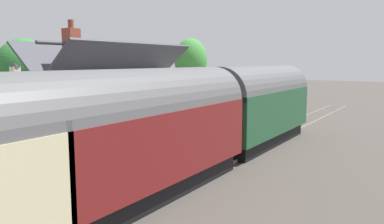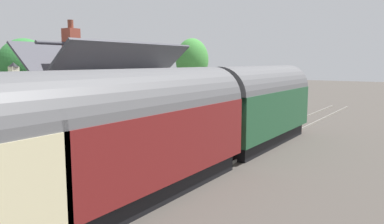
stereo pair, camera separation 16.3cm
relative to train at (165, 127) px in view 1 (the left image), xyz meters
name	(u,v)px [view 1 (the left image)]	position (x,y,z in m)	size (l,w,h in m)	color
ground_plane	(189,164)	(2.98, 0.90, -2.22)	(160.00, 160.00, 0.00)	#423D38
platform	(128,144)	(2.98, 4.57, -1.74)	(32.00, 5.34, 0.95)	gray
platform_edge_coping	(168,140)	(2.98, 2.08, -1.25)	(32.00, 0.36, 0.02)	beige
rail_near	(221,168)	(2.98, -0.72, -2.15)	(52.00, 0.08, 0.14)	gray
rail_far	(193,163)	(2.98, 0.72, -2.15)	(52.00, 0.08, 0.14)	gray
train	(165,127)	(0.00, 0.00, 0.00)	(26.15, 2.73, 4.32)	black
station_building	(111,105)	(2.43, 5.11, 0.24)	(7.85, 4.04, 5.35)	white
bench_mid_platform	(215,112)	(9.60, 3.32, -0.79)	(1.41, 0.48, 0.88)	#26727F
bench_by_lamp	(234,107)	(12.80, 3.59, -0.79)	(1.41, 0.47, 0.88)	#26727F
planter_corner_building	(175,109)	(9.86, 6.58, -0.85)	(0.54, 0.54, 0.83)	gray
lamp_post_platform	(17,96)	(-3.75, 3.01, 1.24)	(0.32, 0.50, 3.57)	black
station_sign_board	(217,103)	(8.40, 2.52, -0.07)	(0.96, 0.06, 1.57)	black
tree_far_left	(24,69)	(2.02, 11.29, 1.91)	(3.15, 2.80, 5.83)	#4C3828
tree_behind_building	(191,60)	(16.94, 9.88, 2.44)	(3.05, 2.75, 6.53)	#4C3828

